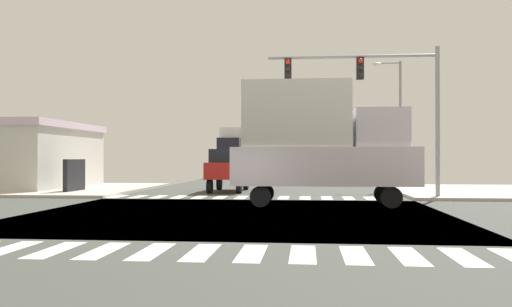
% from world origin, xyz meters
% --- Properties ---
extents(ground, '(90.00, 90.00, 0.05)m').
position_xyz_m(ground, '(0.00, 0.00, -0.03)').
color(ground, '#3D413C').
extents(sidewalk_corner_ne, '(12.00, 12.00, 0.14)m').
position_xyz_m(sidewalk_corner_ne, '(13.00, 12.00, 0.07)').
color(sidewalk_corner_ne, '#B2ADA3').
rests_on(sidewalk_corner_ne, ground).
extents(sidewalk_corner_nw, '(12.00, 12.00, 0.14)m').
position_xyz_m(sidewalk_corner_nw, '(-13.00, 12.00, 0.07)').
color(sidewalk_corner_nw, '#B8B0A2').
rests_on(sidewalk_corner_nw, ground).
extents(crosswalk_near, '(13.50, 2.00, 0.01)m').
position_xyz_m(crosswalk_near, '(-0.25, -7.30, 0.00)').
color(crosswalk_near, silver).
rests_on(crosswalk_near, ground).
extents(crosswalk_far, '(13.50, 2.00, 0.01)m').
position_xyz_m(crosswalk_far, '(-0.25, 7.30, 0.00)').
color(crosswalk_far, silver).
rests_on(crosswalk_far, ground).
extents(traffic_signal_mast, '(7.81, 0.55, 6.94)m').
position_xyz_m(traffic_signal_mast, '(5.28, 7.13, 5.16)').
color(traffic_signal_mast, gray).
rests_on(traffic_signal_mast, ground).
extents(street_lamp, '(1.78, 0.32, 7.81)m').
position_xyz_m(street_lamp, '(7.80, 15.67, 4.69)').
color(street_lamp, gray).
rests_on(street_lamp, ground).
extents(box_truck_nearside_1, '(7.20, 2.40, 4.85)m').
position_xyz_m(box_truck_nearside_1, '(2.79, 3.50, 2.56)').
color(box_truck_nearside_1, black).
rests_on(box_truck_nearside_1, ground).
extents(box_truck_leading_3, '(2.40, 7.20, 4.85)m').
position_xyz_m(box_truck_leading_3, '(-5.00, 34.84, 2.56)').
color(box_truck_leading_3, black).
rests_on(box_truck_leading_3, ground).
extents(sedan_trailing_1, '(1.80, 4.30, 1.88)m').
position_xyz_m(sedan_trailing_1, '(-2.00, 40.07, 1.12)').
color(sedan_trailing_1, black).
rests_on(sedan_trailing_1, ground).
extents(suv_middle_2, '(1.96, 4.60, 2.34)m').
position_xyz_m(suv_middle_2, '(-2.00, 11.70, 1.39)').
color(suv_middle_2, black).
rests_on(suv_middle_2, ground).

